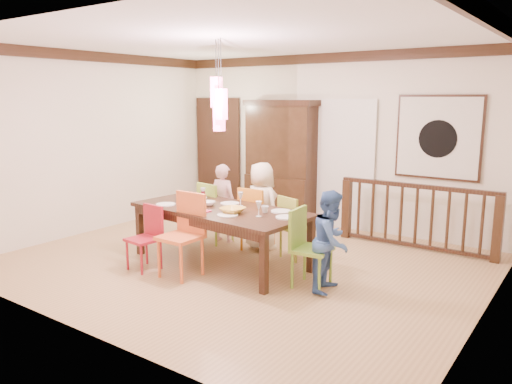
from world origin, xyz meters
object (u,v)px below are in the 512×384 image
Objects in this scene: person_far_left at (223,203)px; balustrade at (416,215)px; person_far_mid at (262,206)px; china_hutch at (281,161)px; chair_far_left at (217,208)px; chair_end_right at (312,243)px; person_end_right at (331,241)px; dining_table at (220,213)px.

balustrade is at bearing -154.53° from person_far_left.
person_far_left is 0.94× the size of person_far_mid.
person_far_left is (0.02, -1.66, -0.48)m from china_hutch.
chair_far_left is 0.77m from person_far_mid.
chair_far_left is at bearing 64.59° from chair_end_right.
person_end_right is at bearing 163.28° from person_far_mid.
person_far_left reaches higher than chair_far_left.
person_end_right reaches higher than dining_table.
person_far_left is at bearing 62.02° from person_end_right.
china_hutch is at bearing -91.07° from person_far_left.
chair_end_right is 0.72× the size of person_far_mid.
chair_end_right is at bearing 158.22° from person_far_mid.
balustrade is at bearing -7.71° from china_hutch.
chair_far_left is at bearing 137.74° from dining_table.
person_far_mid is at bearing -145.23° from balustrade.
dining_table is 2.71× the size of chair_end_right.
dining_table is at bearing 141.41° from chair_far_left.
china_hutch is at bearing 109.38° from dining_table.
chair_far_left is 0.40× the size of balustrade.
chair_far_left is 0.77× the size of person_far_left.
chair_end_right is at bearing -103.61° from balustrade.
dining_table is 0.83m from person_far_mid.
chair_far_left is 0.13m from person_far_left.
person_far_mid is (0.70, 0.01, 0.04)m from person_far_left.
person_far_mid is at bearing 179.16° from person_far_left.
balustrade is (2.59, 1.40, -0.03)m from chair_far_left.
person_far_mid reaches higher than balustrade.
china_hutch is 1.83× the size of person_end_right.
balustrade reaches higher than chair_end_right.
balustrade is at bearing -132.53° from person_far_mid.
person_end_right is (0.23, 0.04, 0.05)m from chair_end_right.
person_far_left reaches higher than dining_table.
chair_far_left is at bearing 64.52° from person_end_right.
person_end_right is (-0.28, -2.15, 0.08)m from balustrade.
dining_table is 1.65m from person_end_right.
balustrade is 2.85m from person_far_left.
chair_end_right is 0.79× the size of person_end_right.
person_far_mid is (0.09, 0.83, -0.04)m from dining_table.
person_end_right is at bearing -85.83° from chair_end_right.
person_far_mid is at bearing -66.25° from china_hutch.
chair_far_left is at bearing -152.12° from balustrade.
china_hutch reaches higher than chair_far_left.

